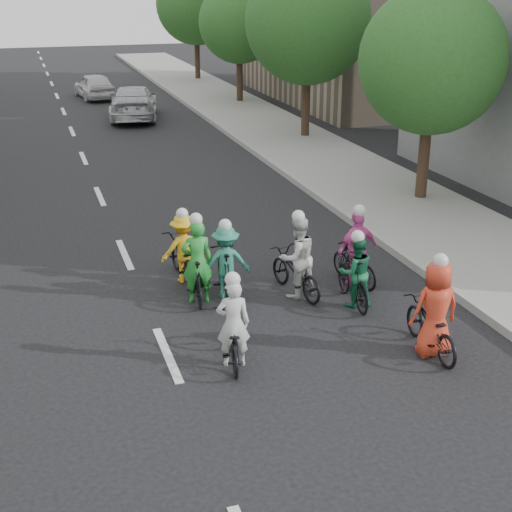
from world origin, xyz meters
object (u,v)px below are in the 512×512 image
cyclist_6 (296,265)px  cyclist_3 (356,255)px  cyclist_1 (354,276)px  follow_car_lead (133,102)px  cyclist_2 (183,254)px  cyclist_0 (232,334)px  cyclist_7 (225,267)px  follow_car_trail (94,86)px  cyclist_5 (197,271)px  cyclist_4 (433,319)px

cyclist_6 → cyclist_3: bearing=172.4°
cyclist_1 → follow_car_lead: cyclist_1 is taller
cyclist_2 → cyclist_3: bearing=154.3°
cyclist_0 → follow_car_lead: cyclist_0 is taller
cyclist_2 → cyclist_3: size_ratio=1.04×
cyclist_6 → cyclist_7: 1.44m
cyclist_3 → cyclist_6: (-1.38, -0.10, -0.01)m
cyclist_0 → cyclist_6: size_ratio=0.92×
cyclist_6 → follow_car_trail: size_ratio=0.47×
cyclist_1 → follow_car_trail: bearing=-80.2°
cyclist_2 → follow_car_trail: (0.90, 25.39, 0.07)m
cyclist_2 → follow_car_lead: (1.96, 18.98, 0.14)m
cyclist_1 → cyclist_5: cyclist_5 is taller
cyclist_3 → follow_car_lead: bearing=-97.1°
cyclist_1 → cyclist_7: (-2.31, 1.16, 0.04)m
cyclist_5 → cyclist_6: bearing=177.1°
cyclist_4 → cyclist_5: bearing=-41.9°
cyclist_0 → cyclist_3: bearing=-134.2°
cyclist_7 → follow_car_lead: cyclist_7 is taller
cyclist_4 → cyclist_5: (-3.32, 3.35, -0.00)m
cyclist_1 → cyclist_7: size_ratio=1.01×
cyclist_2 → cyclist_4: (3.36, -4.44, 0.05)m
cyclist_0 → follow_car_trail: bearing=-80.6°
cyclist_3 → cyclist_5: bearing=-15.6°
cyclist_6 → follow_car_lead: size_ratio=0.36×
cyclist_1 → cyclist_3: 1.00m
follow_car_trail → cyclist_7: bearing=82.3°
cyclist_4 → cyclist_0: bearing=-9.2°
follow_car_lead → cyclist_6: bearing=100.5°
cyclist_1 → cyclist_4: 2.25m
cyclist_6 → cyclist_1: bearing=127.8°
cyclist_0 → cyclist_2: (0.00, 3.70, 0.06)m
cyclist_4 → follow_car_trail: cyclist_4 is taller
cyclist_2 → follow_car_trail: cyclist_2 is taller
cyclist_5 → follow_car_trail: size_ratio=0.48×
cyclist_0 → cyclist_5: (0.03, 2.61, 0.11)m
cyclist_5 → cyclist_3: bearing=-177.0°
cyclist_0 → cyclist_4: bearing=178.6°
cyclist_2 → follow_car_lead: size_ratio=0.37×
cyclist_3 → cyclist_7: (-2.77, 0.28, -0.01)m
cyclist_0 → cyclist_5: cyclist_5 is taller
cyclist_7 → cyclist_1: bearing=160.0°
cyclist_2 → cyclist_4: 5.57m
cyclist_4 → follow_car_lead: 23.47m
cyclist_5 → cyclist_7: (0.59, 0.02, 0.00)m
cyclist_5 → follow_car_lead: (1.93, 20.07, 0.09)m
cyclist_5 → follow_car_trail: cyclist_5 is taller
cyclist_6 → follow_car_trail: 26.87m
cyclist_2 → cyclist_6: bearing=140.2°
cyclist_1 → cyclist_4: size_ratio=0.93×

